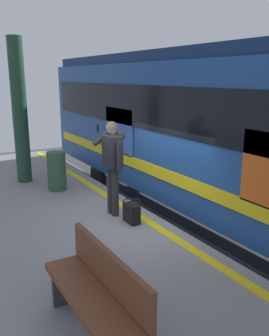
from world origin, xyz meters
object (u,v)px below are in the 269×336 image
station_column (20,112)px  trash_bin (57,171)px  handbag (132,212)px  train_carriage (235,128)px  passenger (113,160)px  bench (97,291)px

station_column → trash_bin: size_ratio=3.90×
handbag → train_carriage: bearing=-90.7°
passenger → station_column: 3.32m
train_carriage → station_column: size_ratio=3.73×
passenger → train_carriage: bearing=-102.9°
station_column → bench: 6.19m
train_carriage → station_column: (3.69, 3.40, 0.18)m
station_column → bench: (-6.02, 0.75, -1.25)m
passenger → handbag: bearing=-170.9°
train_carriage → station_column: 5.02m
trash_bin → handbag: bearing=-168.6°
handbag → station_column: station_column is taller
train_carriage → bench: size_ratio=7.84×
passenger → trash_bin: size_ratio=2.00×
train_carriage → station_column: bearing=42.6°
train_carriage → handbag: size_ratio=31.30×
passenger → bench: bearing=150.2°
passenger → trash_bin: 2.16m
train_carriage → bench: (-2.33, 4.15, -1.07)m
passenger → handbag: passenger is taller
bench → passenger: bearing=-29.8°
trash_bin → passenger: bearing=-167.9°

